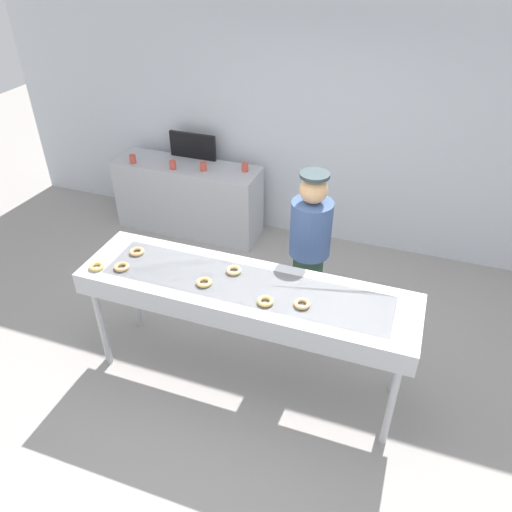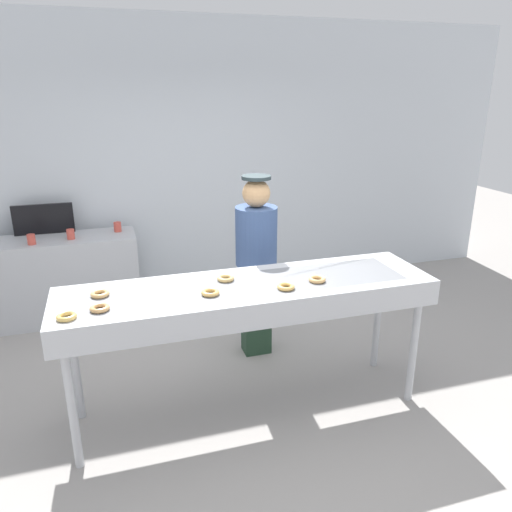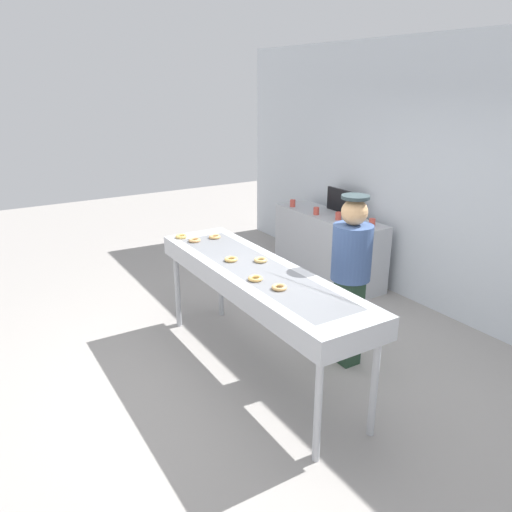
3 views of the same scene
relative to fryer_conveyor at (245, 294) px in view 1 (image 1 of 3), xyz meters
name	(u,v)px [view 1 (image 1 of 3)]	position (x,y,z in m)	size (l,w,h in m)	color
ground_plane	(246,375)	(0.00, 0.00, -0.92)	(16.00, 16.00, 0.00)	#9E9993
back_wall	(326,114)	(0.00, 2.52, 0.60)	(8.00, 0.12, 3.05)	silver
fryer_conveyor	(245,294)	(0.00, 0.00, 0.00)	(2.64, 0.69, 1.02)	#B7BABF
glazed_donut_0	(137,252)	(-0.99, 0.09, 0.11)	(0.12, 0.12, 0.03)	#E6AF68
glazed_donut_1	(265,301)	(0.22, -0.16, 0.11)	(0.12, 0.12, 0.03)	#EEB960
glazed_donut_2	(122,267)	(-1.00, -0.14, 0.11)	(0.12, 0.12, 0.03)	#E2A967
glazed_donut_3	(204,282)	(-0.29, -0.10, 0.11)	(0.12, 0.12, 0.03)	#EFB962
glazed_donut_4	(234,270)	(-0.14, 0.12, 0.11)	(0.12, 0.12, 0.03)	#E0B66B
glazed_donut_5	(96,267)	(-1.19, -0.20, 0.11)	(0.12, 0.12, 0.03)	#E6BA60
glazed_donut_6	(302,304)	(0.48, -0.09, 0.11)	(0.12, 0.12, 0.03)	#E9B16B
worker_baker	(310,245)	(0.30, 0.81, 0.02)	(0.36, 0.36, 1.63)	#223D2A
prep_counter	(189,198)	(-1.53, 2.07, -0.48)	(1.78, 0.53, 0.88)	#B7BABF
paper_cup_0	(245,167)	(-0.81, 2.14, 0.01)	(0.08, 0.08, 0.10)	#CC4C3F
paper_cup_1	(173,165)	(-1.62, 1.92, 0.01)	(0.08, 0.08, 0.10)	#CC4C3F
paper_cup_2	(203,167)	(-1.27, 2.00, 0.01)	(0.08, 0.08, 0.10)	#CC4C3F
paper_cup_3	(133,159)	(-2.15, 1.91, 0.01)	(0.08, 0.08, 0.10)	#CC4C3F
menu_display	(193,146)	(-1.53, 2.29, 0.11)	(0.59, 0.04, 0.31)	black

